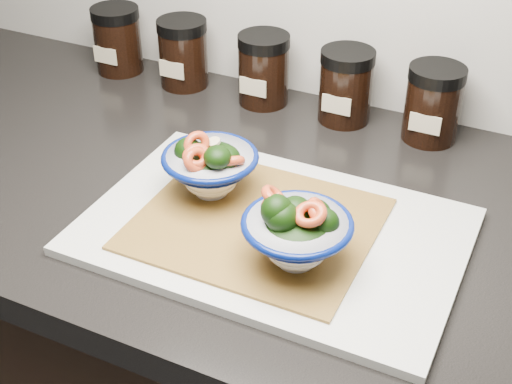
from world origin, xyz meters
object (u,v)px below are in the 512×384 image
at_px(spice_jar_b, 183,53).
at_px(spice_jar_e, 433,104).
at_px(cutting_board, 273,231).
at_px(bowl_right, 297,232).
at_px(spice_jar_a, 117,40).
at_px(spice_jar_c, 264,69).
at_px(spice_jar_d, 346,86).
at_px(bowl_left, 210,167).

xyz_separation_m(spice_jar_b, spice_jar_e, (0.42, 0.00, 0.00)).
relative_size(cutting_board, spice_jar_b, 3.98).
bearing_deg(bowl_right, spice_jar_a, 143.27).
relative_size(cutting_board, spice_jar_e, 3.98).
bearing_deg(spice_jar_b, spice_jar_c, 0.00).
bearing_deg(spice_jar_c, spice_jar_d, 0.00).
bearing_deg(spice_jar_d, bowl_left, -105.29).
bearing_deg(spice_jar_d, bowl_right, -78.61).
relative_size(cutting_board, bowl_right, 3.62).
height_order(spice_jar_b, spice_jar_e, same).
height_order(bowl_left, spice_jar_d, spice_jar_d).
bearing_deg(spice_jar_d, spice_jar_e, 0.00).
bearing_deg(spice_jar_b, spice_jar_d, 0.00).
bearing_deg(bowl_right, spice_jar_e, 80.67).
height_order(spice_jar_b, spice_jar_c, same).
distance_m(bowl_left, spice_jar_b, 0.35).
height_order(bowl_left, spice_jar_a, spice_jar_a).
bearing_deg(bowl_right, cutting_board, 135.34).
relative_size(bowl_left, spice_jar_b, 1.09).
distance_m(cutting_board, spice_jar_d, 0.32).
height_order(bowl_right, spice_jar_d, same).
height_order(spice_jar_c, spice_jar_d, same).
bearing_deg(spice_jar_d, spice_jar_b, 180.00).
bearing_deg(cutting_board, spice_jar_a, 144.31).
xyz_separation_m(cutting_board, spice_jar_e, (0.11, 0.31, 0.05)).
distance_m(cutting_board, spice_jar_b, 0.44).
distance_m(bowl_left, spice_jar_d, 0.30).
bearing_deg(bowl_left, spice_jar_c, 101.71).
bearing_deg(bowl_left, cutting_board, -15.83).
bearing_deg(spice_jar_d, spice_jar_c, 180.00).
relative_size(spice_jar_d, spice_jar_e, 1.00).
distance_m(spice_jar_a, spice_jar_e, 0.55).
bearing_deg(bowl_right, spice_jar_b, 134.47).
height_order(spice_jar_a, spice_jar_e, same).
distance_m(cutting_board, spice_jar_c, 0.36).
height_order(spice_jar_c, spice_jar_e, same).
xyz_separation_m(bowl_right, spice_jar_e, (0.06, 0.36, -0.00)).
relative_size(bowl_right, spice_jar_e, 1.10).
distance_m(bowl_left, bowl_right, 0.17).
xyz_separation_m(spice_jar_d, spice_jar_e, (0.13, 0.00, 0.00)).
height_order(bowl_right, spice_jar_a, same).
bearing_deg(spice_jar_e, bowl_right, -99.33).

